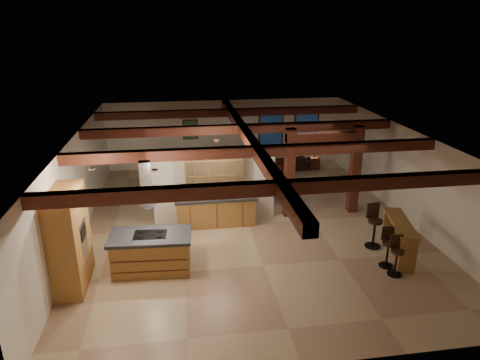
# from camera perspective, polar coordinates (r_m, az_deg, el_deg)

# --- Properties ---
(ground) EXTENTS (12.00, 12.00, 0.00)m
(ground) POSITION_cam_1_polar(r_m,az_deg,el_deg) (13.50, 1.09, -5.91)
(ground) COLOR tan
(ground) RESTS_ON ground
(room_walls) EXTENTS (12.00, 12.00, 12.00)m
(room_walls) POSITION_cam_1_polar(r_m,az_deg,el_deg) (12.82, 1.14, 1.27)
(room_walls) COLOR silver
(room_walls) RESTS_ON ground
(ceiling_beams) EXTENTS (10.00, 12.00, 0.28)m
(ceiling_beams) POSITION_cam_1_polar(r_m,az_deg,el_deg) (12.54, 1.18, 5.51)
(ceiling_beams) COLOR #3E190F
(ceiling_beams) RESTS_ON room_walls
(timber_posts) EXTENTS (2.50, 0.30, 2.90)m
(timber_posts) POSITION_cam_1_polar(r_m,az_deg,el_deg) (13.90, 11.02, 2.33)
(timber_posts) COLOR #3E190F
(timber_posts) RESTS_ON ground
(partition_wall) EXTENTS (3.80, 0.18, 2.20)m
(partition_wall) POSITION_cam_1_polar(r_m,az_deg,el_deg) (13.40, -3.45, -1.01)
(partition_wall) COLOR silver
(partition_wall) RESTS_ON ground
(pantry_cabinet) EXTENTS (0.67, 1.60, 2.40)m
(pantry_cabinet) POSITION_cam_1_polar(r_m,az_deg,el_deg) (10.80, -21.77, -7.35)
(pantry_cabinet) COLOR #966330
(pantry_cabinet) RESTS_ON ground
(back_counter) EXTENTS (2.50, 0.66, 0.94)m
(back_counter) POSITION_cam_1_polar(r_m,az_deg,el_deg) (13.28, -3.24, -4.13)
(back_counter) COLOR #966330
(back_counter) RESTS_ON ground
(upper_display_cabinet) EXTENTS (1.80, 0.36, 0.95)m
(upper_display_cabinet) POSITION_cam_1_polar(r_m,az_deg,el_deg) (12.97, -3.45, 1.78)
(upper_display_cabinet) COLOR #966330
(upper_display_cabinet) RESTS_ON partition_wall
(range_hood) EXTENTS (1.10, 1.10, 1.40)m
(range_hood) POSITION_cam_1_polar(r_m,az_deg,el_deg) (10.59, -12.21, -3.35)
(range_hood) COLOR silver
(range_hood) RESTS_ON room_walls
(back_windows) EXTENTS (2.70, 0.07, 1.70)m
(back_windows) POSITION_cam_1_polar(r_m,az_deg,el_deg) (19.06, 6.50, 6.56)
(back_windows) COLOR #3E190F
(back_windows) RESTS_ON room_walls
(framed_art) EXTENTS (0.65, 0.05, 0.85)m
(framed_art) POSITION_cam_1_polar(r_m,az_deg,el_deg) (18.39, -6.63, 6.70)
(framed_art) COLOR #3E190F
(framed_art) RESTS_ON room_walls
(recessed_cans) EXTENTS (3.16, 2.46, 0.03)m
(recessed_cans) POSITION_cam_1_polar(r_m,az_deg,el_deg) (10.49, -10.80, 2.85)
(recessed_cans) COLOR silver
(recessed_cans) RESTS_ON room_walls
(kitchen_island) EXTENTS (2.09, 1.19, 1.01)m
(kitchen_island) POSITION_cam_1_polar(r_m,az_deg,el_deg) (11.15, -11.73, -9.38)
(kitchen_island) COLOR #966330
(kitchen_island) RESTS_ON ground
(dining_table) EXTENTS (2.12, 1.42, 0.69)m
(dining_table) POSITION_cam_1_polar(r_m,az_deg,el_deg) (15.66, 1.67, -0.77)
(dining_table) COLOR #3C1C0F
(dining_table) RESTS_ON ground
(sofa) EXTENTS (2.15, 1.07, 0.60)m
(sofa) POSITION_cam_1_polar(r_m,az_deg,el_deg) (18.51, 6.00, 2.32)
(sofa) COLOR black
(sofa) RESTS_ON ground
(microwave) EXTENTS (0.41, 0.29, 0.22)m
(microwave) POSITION_cam_1_polar(r_m,az_deg,el_deg) (13.08, -2.00, -1.76)
(microwave) COLOR silver
(microwave) RESTS_ON back_counter
(bar_counter) EXTENTS (0.90, 1.96, 1.00)m
(bar_counter) POSITION_cam_1_polar(r_m,az_deg,el_deg) (12.25, 20.50, -6.62)
(bar_counter) COLOR #966330
(bar_counter) RESTS_ON ground
(side_table) EXTENTS (0.43, 0.43, 0.52)m
(side_table) POSITION_cam_1_polar(r_m,az_deg,el_deg) (18.78, 9.82, 2.25)
(side_table) COLOR #3E190F
(side_table) RESTS_ON ground
(table_lamp) EXTENTS (0.29, 0.29, 0.34)m
(table_lamp) POSITION_cam_1_polar(r_m,az_deg,el_deg) (18.64, 9.91, 3.71)
(table_lamp) COLOR black
(table_lamp) RESTS_ON side_table
(bar_stool_a) EXTENTS (0.36, 0.37, 1.04)m
(bar_stool_a) POSITION_cam_1_polar(r_m,az_deg,el_deg) (11.42, 20.11, -9.41)
(bar_stool_a) COLOR black
(bar_stool_a) RESTS_ON ground
(bar_stool_b) EXTENTS (0.37, 0.38, 1.05)m
(bar_stool_b) POSITION_cam_1_polar(r_m,az_deg,el_deg) (11.72, 19.09, -8.45)
(bar_stool_b) COLOR black
(bar_stool_b) RESTS_ON ground
(bar_stool_c) EXTENTS (0.44, 0.44, 1.26)m
(bar_stool_c) POSITION_cam_1_polar(r_m,az_deg,el_deg) (12.53, 17.43, -5.80)
(bar_stool_c) COLOR black
(bar_stool_c) RESTS_ON ground
(dining_chairs) EXTENTS (2.06, 2.06, 1.26)m
(dining_chairs) POSITION_cam_1_polar(r_m,az_deg,el_deg) (15.56, 1.68, 0.25)
(dining_chairs) COLOR #3E190F
(dining_chairs) RESTS_ON ground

